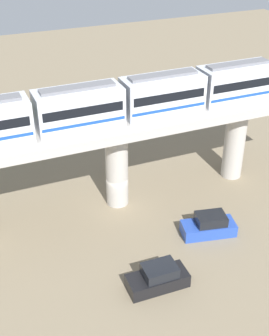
% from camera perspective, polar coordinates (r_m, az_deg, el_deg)
% --- Properties ---
extents(ground_plane, '(120.00, 120.00, 0.00)m').
position_cam_1_polar(ground_plane, '(39.98, -2.14, -4.27)').
color(ground_plane, '#84755B').
extents(viaduct, '(5.20, 35.80, 7.89)m').
position_cam_1_polar(viaduct, '(36.77, -2.32, 3.57)').
color(viaduct, '#B7B2AA').
rests_on(viaduct, ground).
extents(train, '(2.64, 27.45, 3.24)m').
position_cam_1_polar(train, '(35.56, -1.58, 8.42)').
color(train, silver).
rests_on(train, viaduct).
extents(parked_car_black, '(1.93, 4.25, 1.76)m').
position_cam_1_polar(parked_car_black, '(31.85, 2.97, -13.59)').
color(parked_car_black, black).
rests_on(parked_car_black, ground).
extents(parked_car_blue, '(2.63, 4.48, 1.76)m').
position_cam_1_polar(parked_car_blue, '(36.54, 9.31, -7.17)').
color(parked_car_blue, '#284CB7').
rests_on(parked_car_blue, ground).
extents(tree_near_viaduct, '(2.94, 2.94, 4.78)m').
position_cam_1_polar(tree_near_viaduct, '(49.86, -15.92, 6.40)').
color(tree_near_viaduct, brown).
rests_on(tree_near_viaduct, ground).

